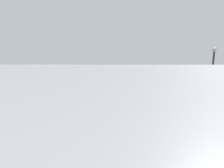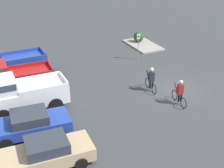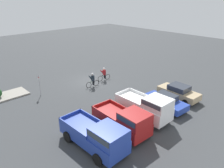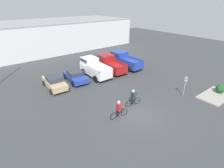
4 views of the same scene
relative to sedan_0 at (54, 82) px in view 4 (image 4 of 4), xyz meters
name	(u,v)px [view 4 (image 4 of 4)]	position (x,y,z in m)	size (l,w,h in m)	color
ground_plane	(139,115)	(3.77, -9.91, -0.71)	(80.00, 80.00, 0.00)	#383A3D
warehouse_building	(35,37)	(3.77, 18.81, 2.06)	(38.88, 13.45, 5.55)	silver
sedan_0	(54,82)	(0.00, 0.00, 0.00)	(2.08, 4.31, 1.43)	tan
sedan_1	(75,76)	(2.80, 0.21, -0.01)	(2.27, 4.34, 1.37)	#233D9E
pickup_truck_0	(94,67)	(5.60, 0.22, 0.48)	(2.25, 4.98, 2.30)	white
pickup_truck_1	(110,63)	(8.42, 0.38, 0.40)	(2.38, 4.97, 2.15)	maroon
pickup_truck_2	(124,60)	(11.19, 0.43, 0.42)	(2.30, 5.42, 2.18)	#233D9E
cyclist_0	(133,98)	(4.50, -8.41, 0.14)	(1.74, 0.50, 1.71)	black
cyclist_1	(119,109)	(2.16, -9.06, 0.13)	(1.81, 0.50, 1.67)	black
fire_lane_sign	(185,84)	(9.94, -10.47, 0.70)	(0.06, 0.30, 2.33)	#9E9EA3
curb_island	(216,96)	(12.74, -12.63, -0.63)	(4.14, 2.34, 0.15)	gray
shrub	(221,89)	(13.60, -12.62, -0.06)	(0.99, 0.99, 0.99)	#1E4C23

